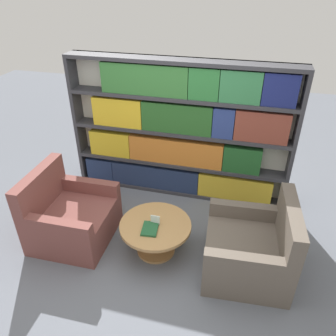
# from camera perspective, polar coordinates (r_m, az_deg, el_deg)

# --- Properties ---
(ground_plane) EXTENTS (14.00, 14.00, 0.00)m
(ground_plane) POSITION_cam_1_polar(r_m,az_deg,el_deg) (4.03, -3.34, -15.82)
(ground_plane) COLOR slate
(bookshelf) EXTENTS (3.12, 0.30, 1.99)m
(bookshelf) POSITION_cam_1_polar(r_m,az_deg,el_deg) (4.63, 2.26, 6.21)
(bookshelf) COLOR silver
(bookshelf) RESTS_ON ground_plane
(armchair_left) EXTENTS (0.93, 0.96, 0.92)m
(armchair_left) POSITION_cam_1_polar(r_m,az_deg,el_deg) (4.31, -16.67, -8.22)
(armchair_left) COLOR brown
(armchair_left) RESTS_ON ground_plane
(armchair_right) EXTENTS (0.97, 1.00, 0.92)m
(armchair_right) POSITION_cam_1_polar(r_m,az_deg,el_deg) (3.83, 14.31, -13.66)
(armchair_right) COLOR brown
(armchair_right) RESTS_ON ground_plane
(coffee_table) EXTENTS (0.84, 0.84, 0.42)m
(coffee_table) POSITION_cam_1_polar(r_m,az_deg,el_deg) (3.94, -2.18, -11.02)
(coffee_table) COLOR #AD7F4C
(coffee_table) RESTS_ON ground_plane
(table_sign) EXTENTS (0.11, 0.06, 0.12)m
(table_sign) POSITION_cam_1_polar(r_m,az_deg,el_deg) (3.83, -2.23, -9.16)
(table_sign) COLOR black
(table_sign) RESTS_ON coffee_table
(stray_book) EXTENTS (0.20, 0.26, 0.03)m
(stray_book) POSITION_cam_1_polar(r_m,az_deg,el_deg) (3.78, -3.22, -10.53)
(stray_book) COLOR #1E512D
(stray_book) RESTS_ON coffee_table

